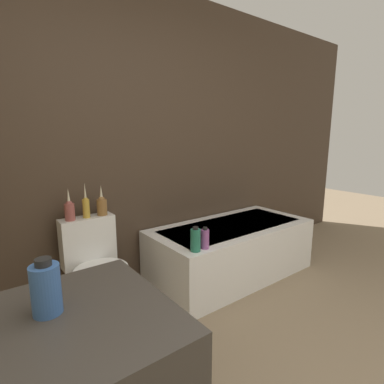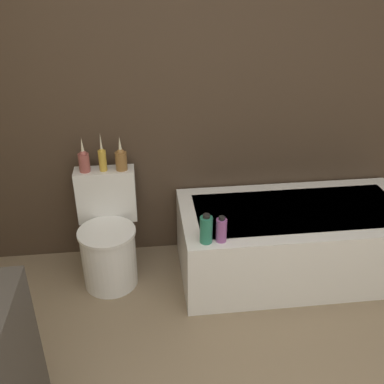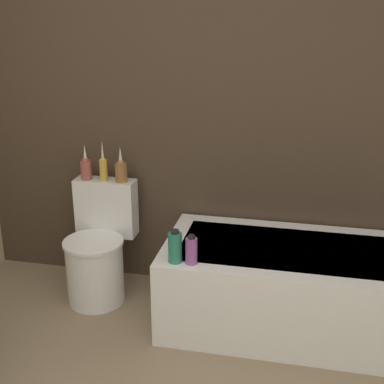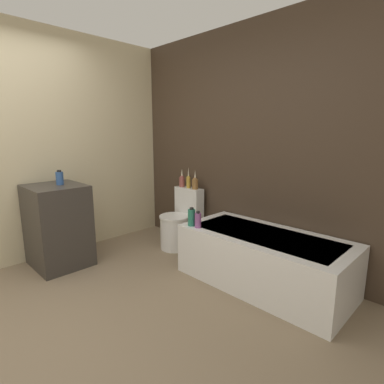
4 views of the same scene
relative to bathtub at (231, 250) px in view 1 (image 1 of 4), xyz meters
name	(u,v)px [view 1 (image 1 of 4)]	position (x,y,z in m)	size (l,w,h in m)	color
wall_back_tiled	(135,142)	(-0.78, 0.43, 1.04)	(6.40, 0.06, 2.60)	#423326
bathtub	(231,250)	(0.00, 0.00, 0.00)	(1.59, 0.76, 0.51)	white
toilet	(99,280)	(-1.29, 0.09, 0.05)	(0.40, 0.52, 0.75)	white
soap_bottle_glass	(46,289)	(-1.84, -1.14, 0.71)	(0.08, 0.08, 0.16)	#335999
vase_gold	(69,210)	(-1.41, 0.26, 0.57)	(0.07, 0.07, 0.24)	#994C47
vase_silver	(86,206)	(-1.29, 0.26, 0.58)	(0.05, 0.05, 0.27)	gold
vase_bronze	(102,205)	(-1.17, 0.26, 0.57)	(0.08, 0.08, 0.24)	olive
shampoo_bottle_tall	(195,240)	(-0.67, -0.30, 0.34)	(0.08, 0.08, 0.19)	#267259
shampoo_bottle_short	(205,239)	(-0.58, -0.30, 0.33)	(0.06, 0.06, 0.17)	#8C4C8C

